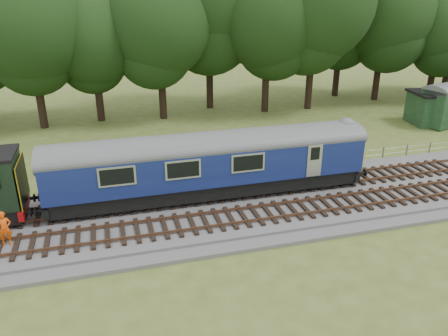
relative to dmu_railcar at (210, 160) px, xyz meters
name	(u,v)px	position (x,y,z in m)	size (l,w,h in m)	color
ground	(211,212)	(-0.33, -1.40, -2.61)	(120.00, 120.00, 0.00)	#4C5C21
ballast	(211,210)	(-0.33, -1.40, -2.43)	(70.00, 7.00, 0.35)	#4C4C4F
track_north	(205,195)	(-0.33, 0.00, -2.19)	(67.20, 2.40, 0.21)	black
track_south	(218,219)	(-0.33, -3.00, -2.19)	(67.20, 2.40, 0.21)	black
fence	(194,181)	(-0.33, 3.10, -2.61)	(64.00, 0.12, 1.00)	#6B6054
tree_line	(158,113)	(-0.33, 20.60, -2.61)	(70.00, 8.00, 18.00)	black
dmu_railcar	(210,160)	(0.00, 0.00, 0.00)	(18.05, 2.86, 3.88)	black
worker	(5,229)	(-10.52, -2.56, -1.40)	(0.63, 0.41, 1.71)	#FF560D
shed	(431,108)	(23.30, 10.10, -1.10)	(4.13, 4.13, 2.97)	#18361D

